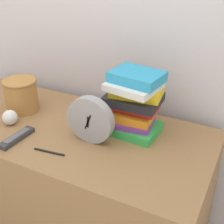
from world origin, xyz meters
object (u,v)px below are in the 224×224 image
object	(u,v)px
tv_remote	(17,138)
crumpled_paper_ball	(10,117)
basket	(21,94)
pen	(49,152)
desk_clock	(90,120)
book_stack	(134,102)

from	to	relation	value
tv_remote	crumpled_paper_ball	size ratio (longest dim) A/B	2.55
basket	tv_remote	distance (m)	0.28
pen	crumpled_paper_ball	bearing A→B (deg)	160.86
desk_clock	pen	size ratio (longest dim) A/B	1.50
tv_remote	pen	bearing A→B (deg)	-4.39
basket	pen	bearing A→B (deg)	-35.01
tv_remote	crumpled_paper_ball	bearing A→B (deg)	142.71
book_stack	pen	distance (m)	0.40
tv_remote	basket	bearing A→B (deg)	125.68
basket	tv_remote	xyz separation A→B (m)	(0.16, -0.22, -0.07)
desk_clock	pen	distance (m)	0.20
desk_clock	book_stack	bearing A→B (deg)	53.39
desk_clock	basket	world-z (taller)	desk_clock
desk_clock	basket	bearing A→B (deg)	168.76
desk_clock	book_stack	xyz separation A→B (m)	(0.12, 0.16, 0.04)
basket	tv_remote	bearing A→B (deg)	-54.32
basket	tv_remote	world-z (taller)	basket
desk_clock	tv_remote	size ratio (longest dim) A/B	1.15
book_stack	pen	world-z (taller)	book_stack
basket	desk_clock	bearing A→B (deg)	-11.24
desk_clock	tv_remote	world-z (taller)	desk_clock
desk_clock	basket	xyz separation A→B (m)	(-0.44, 0.09, -0.02)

